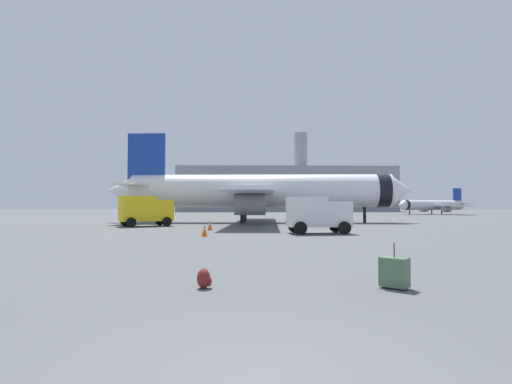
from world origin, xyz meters
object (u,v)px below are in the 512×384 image
cargo_van (318,213)px  airplane_at_gate (259,191)px  airplane_taxiing (433,205)px  safety_cone_far (342,226)px  rolling_suitcase (394,272)px  service_truck (145,210)px  safety_cone_mid (205,230)px  traveller_backpack (204,279)px  safety_cone_near (210,225)px

cargo_van → airplane_at_gate: bearing=100.8°
airplane_at_gate → airplane_taxiing: size_ratio=1.87×
safety_cone_far → rolling_suitcase: 22.20m
rolling_suitcase → service_truck: bearing=114.0°
safety_cone_far → rolling_suitcase: size_ratio=0.66×
service_truck → safety_cone_mid: bearing=-61.6°
traveller_backpack → rolling_suitcase: bearing=-1.8°
service_truck → traveller_backpack: size_ratio=10.97×
safety_cone_far → service_truck: bearing=156.3°
airplane_taxiing → safety_cone_near: size_ratio=23.24×
airplane_at_gate → traveller_backpack: 37.50m
cargo_van → rolling_suitcase: 19.04m
safety_cone_near → traveller_backpack: 22.92m
airplane_taxiing → safety_cone_mid: (-43.92, -60.87, -1.66)m
airplane_taxiing → cargo_van: bearing=-121.7°
airplane_taxiing → service_truck: bearing=-136.6°
service_truck → traveller_backpack: 30.44m
airplane_at_gate → cargo_van: bearing=-79.2°
cargo_van → rolling_suitcase: size_ratio=4.12×
airplane_taxiing → safety_cone_far: airplane_taxiing is taller
traveller_backpack → airplane_taxiing: bearing=61.3°
safety_cone_mid → traveller_backpack: safety_cone_mid is taller
service_truck → safety_cone_far: service_truck is taller
cargo_van → safety_cone_mid: (-7.80, -2.34, -1.06)m
service_truck → rolling_suitcase: size_ratio=4.79×
rolling_suitcase → airplane_at_gate: bearing=92.9°
service_truck → cargo_van: (14.69, -10.40, -0.16)m
service_truck → cargo_van: size_ratio=1.16×
safety_cone_mid → traveller_backpack: bearing=-84.5°
safety_cone_near → rolling_suitcase: rolling_suitcase is taller
airplane_taxiing → traveller_backpack: 88.17m
safety_cone_near → safety_cone_far: 10.52m
service_truck → rolling_suitcase: service_truck is taller
safety_cone_far → safety_cone_mid: bearing=-153.1°
cargo_van → safety_cone_far: size_ratio=6.20×
service_truck → safety_cone_near: bearing=-43.5°
airplane_taxiing → safety_cone_far: 65.06m
rolling_suitcase → safety_cone_near: bearing=105.5°
rolling_suitcase → traveller_backpack: (-4.60, 0.14, -0.16)m
airplane_at_gate → safety_cone_mid: 21.48m
airplane_taxiing → safety_cone_near: 70.12m
cargo_van → service_truck: bearing=144.7°
cargo_van → safety_cone_near: size_ratio=5.49×
rolling_suitcase → traveller_backpack: rolling_suitcase is taller
safety_cone_mid → safety_cone_far: 11.52m
service_truck → cargo_van: 18.00m
traveller_backpack → safety_cone_near: bearing=94.5°
traveller_backpack → safety_cone_far: bearing=68.2°
safety_cone_far → traveller_backpack: size_ratio=1.52×
airplane_taxiing → airplane_at_gate: bearing=-134.7°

